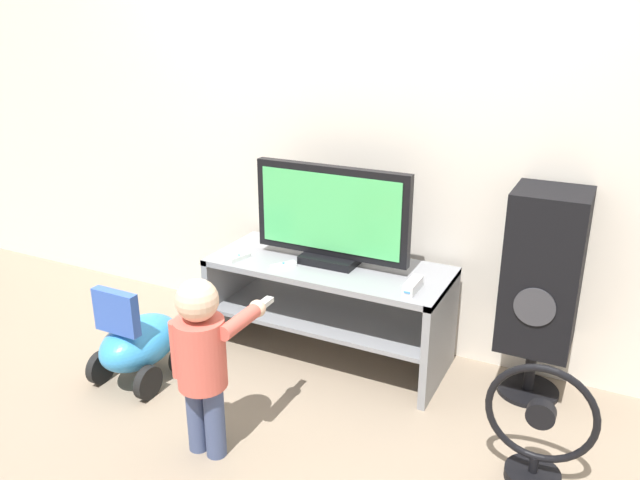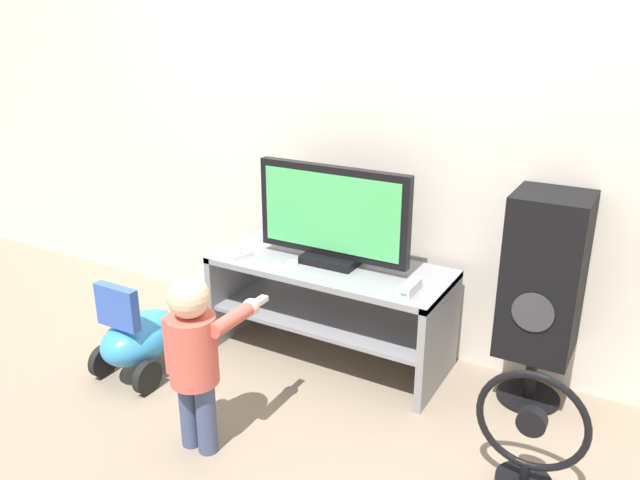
{
  "view_description": "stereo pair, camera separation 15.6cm",
  "coord_description": "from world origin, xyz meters",
  "px_view_note": "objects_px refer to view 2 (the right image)",
  "views": [
    {
      "loc": [
        1.26,
        -2.36,
        1.71
      ],
      "look_at": [
        0.0,
        0.15,
        0.68
      ],
      "focal_mm": 35.0,
      "sensor_mm": 36.0,
      "label": 1
    },
    {
      "loc": [
        1.4,
        -2.29,
        1.71
      ],
      "look_at": [
        0.0,
        0.15,
        0.68
      ],
      "focal_mm": 35.0,
      "sensor_mm": 36.0,
      "label": 2
    }
  ],
  "objects_px": {
    "speaker_tower": "(543,279)",
    "floor_fan": "(530,438)",
    "television": "(332,217)",
    "game_console": "(410,288)",
    "ride_on_toy": "(140,337)",
    "child": "(195,350)",
    "remote_secondary": "(284,265)",
    "remote_primary": "(242,256)"
  },
  "relations": [
    {
      "from": "television",
      "to": "ride_on_toy",
      "type": "xyz_separation_m",
      "value": [
        -0.74,
        -0.63,
        -0.57
      ]
    },
    {
      "from": "child",
      "to": "speaker_tower",
      "type": "xyz_separation_m",
      "value": [
        1.11,
        1.03,
        0.16
      ]
    },
    {
      "from": "game_console",
      "to": "ride_on_toy",
      "type": "distance_m",
      "value": 1.36
    },
    {
      "from": "child",
      "to": "remote_primary",
      "type": "bearing_deg",
      "value": 113.52
    },
    {
      "from": "child",
      "to": "floor_fan",
      "type": "height_order",
      "value": "child"
    },
    {
      "from": "game_console",
      "to": "remote_secondary",
      "type": "distance_m",
      "value": 0.66
    },
    {
      "from": "television",
      "to": "remote_primary",
      "type": "relative_size",
      "value": 6.04
    },
    {
      "from": "remote_primary",
      "to": "remote_secondary",
      "type": "relative_size",
      "value": 1.05
    },
    {
      "from": "television",
      "to": "speaker_tower",
      "type": "distance_m",
      "value": 1.02
    },
    {
      "from": "remote_primary",
      "to": "child",
      "type": "relative_size",
      "value": 0.17
    },
    {
      "from": "remote_primary",
      "to": "floor_fan",
      "type": "height_order",
      "value": "remote_primary"
    },
    {
      "from": "speaker_tower",
      "to": "floor_fan",
      "type": "distance_m",
      "value": 0.73
    },
    {
      "from": "television",
      "to": "child",
      "type": "xyz_separation_m",
      "value": [
        -0.11,
        -0.93,
        -0.31
      ]
    },
    {
      "from": "remote_secondary",
      "to": "ride_on_toy",
      "type": "relative_size",
      "value": 0.25
    },
    {
      "from": "child",
      "to": "speaker_tower",
      "type": "distance_m",
      "value": 1.52
    },
    {
      "from": "television",
      "to": "child",
      "type": "relative_size",
      "value": 1.05
    },
    {
      "from": "game_console",
      "to": "remote_secondary",
      "type": "relative_size",
      "value": 1.25
    },
    {
      "from": "remote_primary",
      "to": "speaker_tower",
      "type": "xyz_separation_m",
      "value": [
        1.44,
        0.27,
        0.08
      ]
    },
    {
      "from": "television",
      "to": "game_console",
      "type": "distance_m",
      "value": 0.55
    },
    {
      "from": "game_console",
      "to": "ride_on_toy",
      "type": "relative_size",
      "value": 0.31
    },
    {
      "from": "child",
      "to": "ride_on_toy",
      "type": "bearing_deg",
      "value": 154.8
    },
    {
      "from": "speaker_tower",
      "to": "game_console",
      "type": "bearing_deg",
      "value": -154.85
    },
    {
      "from": "floor_fan",
      "to": "ride_on_toy",
      "type": "xyz_separation_m",
      "value": [
        -1.85,
        -0.12,
        -0.03
      ]
    },
    {
      "from": "child",
      "to": "floor_fan",
      "type": "bearing_deg",
      "value": 18.82
    },
    {
      "from": "child",
      "to": "floor_fan",
      "type": "relative_size",
      "value": 1.52
    },
    {
      "from": "remote_secondary",
      "to": "speaker_tower",
      "type": "bearing_deg",
      "value": 12.76
    },
    {
      "from": "television",
      "to": "child",
      "type": "bearing_deg",
      "value": -96.63
    },
    {
      "from": "remote_secondary",
      "to": "child",
      "type": "distance_m",
      "value": 0.77
    },
    {
      "from": "game_console",
      "to": "floor_fan",
      "type": "bearing_deg",
      "value": -29.79
    },
    {
      "from": "remote_primary",
      "to": "child",
      "type": "distance_m",
      "value": 0.83
    },
    {
      "from": "speaker_tower",
      "to": "television",
      "type": "bearing_deg",
      "value": -174.39
    },
    {
      "from": "child",
      "to": "floor_fan",
      "type": "xyz_separation_m",
      "value": [
        1.23,
        0.42,
        -0.23
      ]
    },
    {
      "from": "floor_fan",
      "to": "game_console",
      "type": "bearing_deg",
      "value": 150.21
    },
    {
      "from": "speaker_tower",
      "to": "floor_fan",
      "type": "xyz_separation_m",
      "value": [
        0.12,
        -0.61,
        -0.39
      ]
    },
    {
      "from": "game_console",
      "to": "floor_fan",
      "type": "distance_m",
      "value": 0.8
    },
    {
      "from": "floor_fan",
      "to": "ride_on_toy",
      "type": "bearing_deg",
      "value": -176.22
    },
    {
      "from": "remote_primary",
      "to": "ride_on_toy",
      "type": "height_order",
      "value": "remote_primary"
    },
    {
      "from": "television",
      "to": "child",
      "type": "height_order",
      "value": "television"
    },
    {
      "from": "game_console",
      "to": "floor_fan",
      "type": "xyz_separation_m",
      "value": [
        0.64,
        -0.36,
        -0.32
      ]
    },
    {
      "from": "television",
      "to": "ride_on_toy",
      "type": "bearing_deg",
      "value": -139.28
    },
    {
      "from": "speaker_tower",
      "to": "remote_secondary",
      "type": "bearing_deg",
      "value": -167.24
    },
    {
      "from": "remote_primary",
      "to": "child",
      "type": "xyz_separation_m",
      "value": [
        0.33,
        -0.75,
        -0.08
      ]
    }
  ]
}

